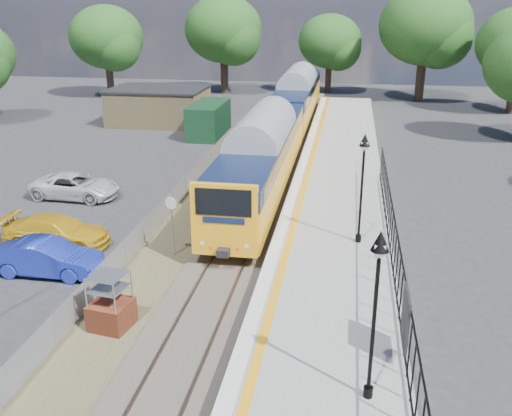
% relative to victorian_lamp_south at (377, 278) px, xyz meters
% --- Properties ---
extents(ground, '(120.00, 120.00, 0.00)m').
position_rel_victorian_lamp_south_xyz_m(ground, '(-5.50, 4.00, -4.30)').
color(ground, '#2D2D30').
rests_on(ground, ground).
extents(track_bed, '(5.90, 80.00, 0.29)m').
position_rel_victorian_lamp_south_xyz_m(track_bed, '(-5.97, 13.67, -4.21)').
color(track_bed, '#473F38').
rests_on(track_bed, ground).
extents(platform, '(5.00, 70.00, 0.90)m').
position_rel_victorian_lamp_south_xyz_m(platform, '(-1.30, 12.00, -3.85)').
color(platform, gray).
rests_on(platform, ground).
extents(platform_edge, '(0.90, 70.00, 0.01)m').
position_rel_victorian_lamp_south_xyz_m(platform_edge, '(-3.36, 12.00, -3.39)').
color(platform_edge, silver).
rests_on(platform_edge, platform).
extents(victorian_lamp_south, '(0.44, 0.44, 4.60)m').
position_rel_victorian_lamp_south_xyz_m(victorian_lamp_south, '(0.00, 0.00, 0.00)').
color(victorian_lamp_south, black).
rests_on(victorian_lamp_south, platform).
extents(victorian_lamp_north, '(0.44, 0.44, 4.60)m').
position_rel_victorian_lamp_south_xyz_m(victorian_lamp_north, '(-0.20, 10.00, 0.00)').
color(victorian_lamp_north, black).
rests_on(victorian_lamp_north, platform).
extents(palisade_fence, '(0.12, 26.00, 2.00)m').
position_rel_victorian_lamp_south_xyz_m(palisade_fence, '(1.05, 6.24, -2.46)').
color(palisade_fence, black).
rests_on(palisade_fence, platform).
extents(wire_fence, '(0.06, 52.00, 1.20)m').
position_rel_victorian_lamp_south_xyz_m(wire_fence, '(-9.70, 16.00, -3.70)').
color(wire_fence, '#999EA3').
rests_on(wire_fence, ground).
extents(outbuilding, '(10.80, 10.10, 3.12)m').
position_rel_victorian_lamp_south_xyz_m(outbuilding, '(-16.41, 35.21, -2.78)').
color(outbuilding, tan).
rests_on(outbuilding, ground).
extents(tree_line, '(56.80, 43.80, 11.88)m').
position_rel_victorian_lamp_south_xyz_m(tree_line, '(-4.10, 46.00, 2.31)').
color(tree_line, '#332319').
rests_on(tree_line, ground).
extents(train, '(2.82, 40.83, 3.51)m').
position_rel_victorian_lamp_south_xyz_m(train, '(-5.50, 28.50, -1.96)').
color(train, '#F8A616').
rests_on(train, ground).
extents(brick_plinth, '(1.43, 1.43, 2.03)m').
position_rel_victorian_lamp_south_xyz_m(brick_plinth, '(-8.38, 3.38, -3.33)').
color(brick_plinth, brown).
rests_on(brick_plinth, ground).
extents(speed_sign, '(0.53, 0.19, 2.73)m').
position_rel_victorian_lamp_south_xyz_m(speed_sign, '(-8.00, 9.17, -2.45)').
color(speed_sign, '#999EA3').
rests_on(speed_sign, ground).
extents(car_blue, '(4.37, 1.53, 1.44)m').
position_rel_victorian_lamp_south_xyz_m(car_blue, '(-12.49, 6.76, -3.58)').
color(car_blue, '#1C2EAA').
rests_on(car_blue, ground).
extents(car_yellow, '(4.77, 1.98, 1.38)m').
position_rel_victorian_lamp_south_xyz_m(car_yellow, '(-13.47, 9.43, -3.61)').
color(car_yellow, gold).
rests_on(car_yellow, ground).
extents(car_white, '(5.03, 2.50, 1.37)m').
position_rel_victorian_lamp_south_xyz_m(car_white, '(-15.65, 15.73, -3.61)').
color(car_white, silver).
rests_on(car_white, ground).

